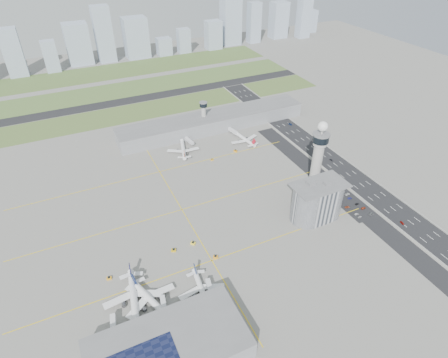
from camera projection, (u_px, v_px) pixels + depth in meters
name	position (u px, v px, depth m)	size (l,w,h in m)	color
ground	(243.00, 218.00, 293.35)	(1000.00, 1000.00, 0.00)	gray
grass_strip_0	(142.00, 111.00, 452.07)	(480.00, 50.00, 0.08)	#4D612E
grass_strip_1	(127.00, 89.00, 507.31)	(480.00, 60.00, 0.08)	#456630
grass_strip_2	(115.00, 71.00, 566.23)	(480.00, 70.00, 0.08)	#506F34
runway	(134.00, 100.00, 479.31)	(480.00, 22.00, 0.10)	black
highway	(357.00, 181.00, 333.36)	(28.00, 500.00, 0.10)	black
barrier_left	(345.00, 185.00, 328.16)	(0.60, 500.00, 1.20)	#9E9E99
barrier_right	(369.00, 177.00, 337.91)	(0.60, 500.00, 1.20)	#9E9E99
landside_road	(342.00, 195.00, 317.29)	(18.00, 260.00, 0.08)	black
parking_lot	(350.00, 204.00, 307.75)	(20.00, 44.00, 0.10)	black
taxiway_line_h_0	(212.00, 261.00, 257.32)	(260.00, 0.60, 0.01)	yellow
taxiway_line_h_1	(182.00, 210.00, 301.51)	(260.00, 0.60, 0.01)	yellow
taxiway_line_h_2	(160.00, 172.00, 345.70)	(260.00, 0.60, 0.01)	yellow
taxiway_line_v	(182.00, 210.00, 301.51)	(0.60, 260.00, 0.01)	yellow
control_tower	(318.00, 154.00, 303.98)	(14.00, 14.00, 64.50)	#ADAAA5
secondary_tower	(204.00, 113.00, 403.36)	(8.60, 8.60, 31.90)	#ADAAA5
admin_building	(317.00, 201.00, 286.37)	(42.00, 24.00, 33.50)	#B2B2B7
terminal_pier	(213.00, 122.00, 411.69)	(210.00, 32.00, 15.80)	gray
near_terminal	(168.00, 349.00, 198.55)	(84.00, 42.00, 13.00)	gray
airplane_near_a	(133.00, 296.00, 226.34)	(43.76, 37.19, 12.25)	white
airplane_near_b	(151.00, 298.00, 225.67)	(40.74, 34.63, 11.41)	white
airplane_near_c	(202.00, 289.00, 231.92)	(35.38, 30.07, 9.91)	white
airplane_far_a	(183.00, 147.00, 371.98)	(37.89, 32.21, 10.61)	white
airplane_far_b	(244.00, 137.00, 389.13)	(37.21, 31.63, 10.42)	white
jet_bridge_near_0	(114.00, 338.00, 207.42)	(14.00, 3.00, 5.70)	silver
jet_bridge_near_1	(166.00, 317.00, 217.87)	(14.00, 3.00, 5.70)	silver
jet_bridge_near_2	(213.00, 299.00, 228.31)	(14.00, 3.00, 5.70)	silver
jet_bridge_far_0	(186.00, 139.00, 389.61)	(14.00, 3.00, 5.70)	silver
jet_bridge_far_1	(229.00, 130.00, 407.01)	(14.00, 3.00, 5.70)	silver
tug_0	(109.00, 278.00, 243.89)	(2.17, 3.15, 1.83)	orange
tug_1	(174.00, 250.00, 264.02)	(2.30, 3.35, 1.95)	gold
tug_2	(215.00, 257.00, 258.92)	(2.26, 3.29, 1.91)	orange
tug_3	(193.00, 243.00, 269.66)	(2.34, 3.40, 1.98)	yellow
tug_4	(212.00, 160.00, 361.31)	(1.91, 2.78, 1.61)	gold
tug_5	(235.00, 151.00, 374.58)	(2.32, 3.38, 1.97)	orange
car_lot_0	(360.00, 217.00, 293.56)	(1.30, 3.22, 1.10)	silver
car_lot_1	(357.00, 214.00, 296.24)	(1.30, 3.74, 1.23)	gray
car_lot_2	(347.00, 207.00, 303.40)	(1.90, 4.12, 1.15)	#AA4626
car_lot_3	(341.00, 201.00, 309.65)	(1.53, 3.75, 1.09)	black
car_lot_4	(339.00, 199.00, 311.49)	(1.42, 3.54, 1.20)	navy
car_lot_5	(332.00, 193.00, 318.70)	(1.38, 3.97, 1.31)	silver
car_lot_6	(371.00, 214.00, 296.37)	(1.97, 4.27, 1.19)	slate
car_lot_7	(363.00, 208.00, 302.17)	(1.85, 4.54, 1.32)	#963117
car_lot_8	(357.00, 204.00, 306.56)	(1.48, 3.68, 1.25)	black
car_lot_9	(350.00, 198.00, 312.68)	(1.20, 3.44, 1.13)	navy
car_lot_10	(347.00, 194.00, 317.20)	(2.10, 4.54, 1.26)	silver
car_lot_11	(343.00, 192.00, 320.00)	(1.60, 3.94, 1.14)	#95A1AF
car_hw_0	(402.00, 223.00, 287.65)	(1.53, 3.81, 1.30)	maroon
car_hw_1	(331.00, 160.00, 361.10)	(1.23, 3.54, 1.16)	black
car_hw_2	(290.00, 124.00, 422.26)	(2.19, 4.74, 1.32)	navy
car_hw_4	(253.00, 106.00, 463.39)	(1.36, 3.38, 1.15)	gray
skyline_bldg_5	(13.00, 53.00, 530.77)	(25.49, 20.39, 66.89)	#9EADC1
skyline_bldg_6	(51.00, 56.00, 552.27)	(20.04, 16.03, 45.20)	#9EADC1
skyline_bldg_7	(78.00, 44.00, 576.67)	(35.76, 28.61, 61.22)	#9EADC1
skyline_bldg_8	(104.00, 34.00, 580.25)	(26.33, 21.06, 83.39)	#9EADC1
skyline_bldg_9	(136.00, 38.00, 604.28)	(36.96, 29.57, 62.11)	#9EADC1
skyline_bldg_10	(164.00, 47.00, 622.85)	(23.01, 18.41, 27.75)	#9EADC1
skyline_bldg_11	(184.00, 41.00, 631.53)	(20.22, 16.18, 38.97)	#9EADC1
skyline_bldg_12	(213.00, 35.00, 646.49)	(26.14, 20.92, 46.89)	#9EADC1
skyline_bldg_13	(231.00, 21.00, 658.98)	(32.26, 25.81, 81.20)	#9EADC1
skyline_bldg_14	(254.00, 23.00, 672.65)	(21.59, 17.28, 68.75)	#9EADC1
skyline_bldg_15	(279.00, 20.00, 701.17)	(30.25, 24.20, 63.40)	#9EADC1
skyline_bldg_16	(304.00, 18.00, 699.24)	(23.04, 18.43, 71.56)	#9EADC1
skyline_bldg_17	(310.00, 21.00, 740.93)	(22.64, 18.11, 41.06)	#9EADC1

